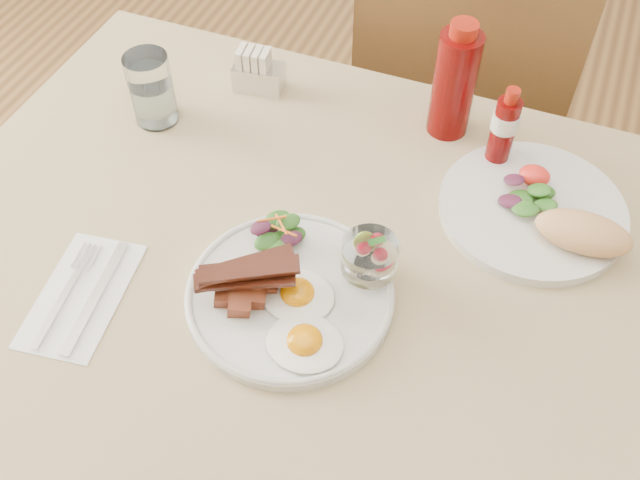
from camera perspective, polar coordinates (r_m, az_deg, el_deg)
table at (r=1.06m, az=3.37°, el=-5.89°), size 1.33×0.88×0.75m
chair_far at (r=1.61m, az=11.11°, el=10.07°), size 0.42×0.42×0.93m
main_plate at (r=0.96m, az=-2.43°, el=-4.45°), size 0.28×0.28×0.02m
fried_eggs at (r=0.92m, az=-1.53°, el=-6.19°), size 0.16×0.19×0.03m
bacon_potato_pile at (r=0.93m, az=-5.98°, el=-3.42°), size 0.14×0.10×0.06m
side_salad at (r=0.99m, az=-3.36°, el=0.40°), size 0.08×0.07×0.04m
fruit_cup at (r=0.93m, az=4.02°, el=-1.32°), size 0.08×0.08×0.08m
second_plate at (r=1.08m, az=17.51°, el=2.05°), size 0.28×0.28×0.07m
ketchup_bottle at (r=1.15m, az=10.71°, el=12.28°), size 0.08×0.08×0.20m
hot_sauce_bottle at (r=1.12m, az=14.46°, el=8.53°), size 0.05×0.05×0.15m
sugar_caddy at (r=1.26m, az=-5.03°, el=13.18°), size 0.09×0.06×0.08m
water_glass at (r=1.21m, az=-13.27°, el=11.40°), size 0.07×0.07×0.12m
napkin_cutlery at (r=1.02m, az=-18.50°, el=-4.21°), size 0.14×0.21×0.01m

